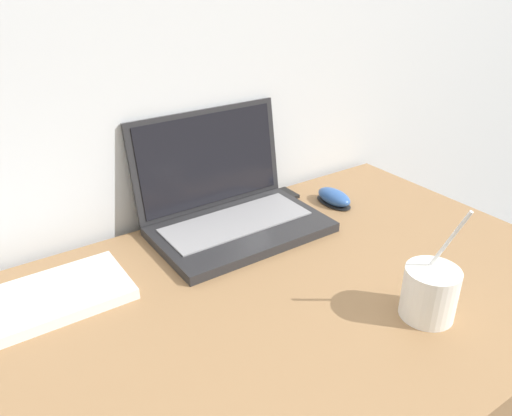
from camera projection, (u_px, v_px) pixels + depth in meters
name	position (u px, v px, depth m)	size (l,w,h in m)	color
laptop	(228.00, 203.00, 1.07)	(0.36, 0.27, 0.24)	#232326
drink_cup	(430.00, 292.00, 0.80)	(0.09, 0.09, 0.20)	white
computer_mouse	(334.00, 198.00, 1.18)	(0.06, 0.10, 0.03)	black
usb_stick	(289.00, 193.00, 1.23)	(0.02, 0.06, 0.01)	black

